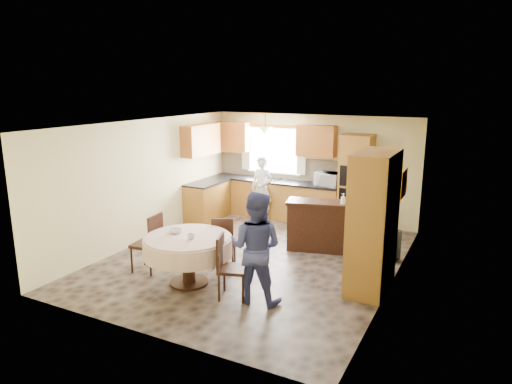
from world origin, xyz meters
The scene contains 36 objects.
floor centered at (0.00, 0.00, 0.00)m, with size 5.00×6.00×0.01m, color brown.
ceiling centered at (0.00, 0.00, 2.50)m, with size 5.00×6.00×0.01m, color white.
wall_back centered at (0.00, 3.00, 1.25)m, with size 5.00×0.02×2.50m, color beige.
wall_front centered at (0.00, -3.00, 1.25)m, with size 5.00×0.02×2.50m, color beige.
wall_left centered at (-2.50, 0.00, 1.25)m, with size 0.02×6.00×2.50m, color beige.
wall_right centered at (2.50, 0.00, 1.25)m, with size 0.02×6.00×2.50m, color beige.
window centered at (-1.00, 2.98, 1.60)m, with size 1.40×0.03×1.10m, color white.
curtain_left centered at (-1.75, 2.93, 1.65)m, with size 0.22×0.02×1.15m, color white.
curtain_right centered at (-0.25, 2.93, 1.65)m, with size 0.22×0.02×1.15m, color white.
base_cab_back centered at (-0.85, 2.70, 0.44)m, with size 3.30×0.60×0.88m, color gold.
counter_back centered at (-0.85, 2.70, 0.90)m, with size 3.30×0.64×0.04m, color black.
base_cab_left centered at (-2.20, 1.80, 0.44)m, with size 0.60×1.20×0.88m, color gold.
counter_left centered at (-2.20, 1.80, 0.90)m, with size 0.64×1.20×0.04m, color black.
backsplash centered at (-0.85, 2.99, 1.18)m, with size 3.30×0.02×0.55m, color tan.
wall_cab_left centered at (-2.05, 2.83, 1.91)m, with size 0.85×0.33×0.72m, color #C77931.
wall_cab_right centered at (0.15, 2.83, 1.91)m, with size 0.90×0.33×0.72m, color #C77931.
wall_cab_side centered at (-2.33, 1.80, 1.91)m, with size 0.33×1.20×0.72m, color #C77931.
oven_tower centered at (1.15, 2.69, 1.06)m, with size 0.66×0.62×2.12m, color gold.
oven_upper centered at (1.15, 2.38, 1.25)m, with size 0.56×0.01×0.45m, color black.
oven_lower centered at (1.15, 2.38, 0.75)m, with size 0.56×0.01×0.45m, color black.
pendant centered at (-1.00, 2.50, 2.12)m, with size 0.36×0.36×0.18m, color beige.
sideboard centered at (0.92, 1.02, 0.46)m, with size 1.29×0.53×0.92m, color #3A1D10.
space_heater centered at (2.20, 1.14, 0.28)m, with size 0.41×0.29×0.57m, color black.
cupboard centered at (2.22, -0.28, 1.10)m, with size 0.58×1.15×2.20m, color gold.
dining_table centered at (-0.45, -1.45, 0.63)m, with size 1.42×1.42×0.81m.
chair_left centered at (-1.32, -1.32, 0.56)m, with size 0.49×0.49×1.02m.
chair_back centered at (-0.30, -0.60, 0.51)m, with size 0.53×0.53×0.93m.
chair_right centered at (0.37, -1.57, 0.54)m, with size 0.53×0.53×0.98m.
framed_picture centered at (2.47, 0.69, 1.55)m, with size 0.06×0.57×0.48m.
microwave centered at (0.54, 2.65, 1.08)m, with size 0.57×0.39×0.32m, color silver.
person_sink centered at (-0.98, 2.30, 0.78)m, with size 0.57×0.37×1.55m, color silver.
person_dining centered at (0.80, -1.49, 0.84)m, with size 0.82×0.64×1.68m, color navy.
bowl_sideboard centered at (0.58, 1.02, 0.95)m, with size 0.20×0.20×0.05m, color #B2B2B2.
bottle_sideboard centered at (1.36, 1.02, 1.05)m, with size 0.10×0.10×0.27m, color silver.
cup_table centered at (-0.31, -1.55, 0.85)m, with size 0.11×0.11×0.09m, color #B2B2B2.
bowl_table centered at (-0.72, -1.41, 0.84)m, with size 0.21×0.21×0.07m, color #B2B2B2.
Camera 1 is at (3.69, -7.11, 3.16)m, focal length 32.00 mm.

